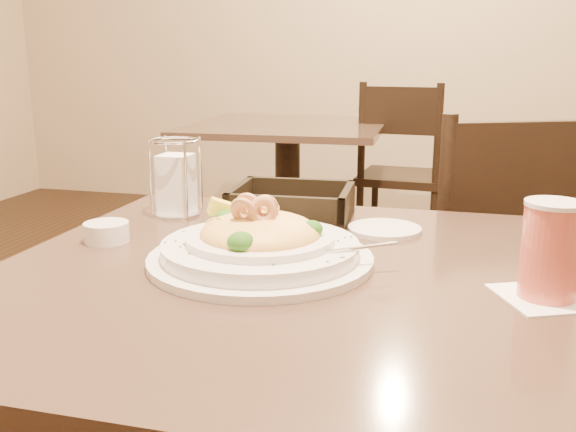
% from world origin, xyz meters
% --- Properties ---
extents(main_table, '(0.90, 0.90, 0.74)m').
position_xyz_m(main_table, '(0.00, 0.00, 0.50)').
color(main_table, black).
rests_on(main_table, ground).
extents(background_table, '(0.93, 0.93, 0.74)m').
position_xyz_m(background_table, '(-0.54, 2.05, 0.50)').
color(background_table, black).
rests_on(background_table, ground).
extents(dining_chair_near, '(0.55, 0.55, 0.93)m').
position_xyz_m(dining_chair_near, '(0.34, 0.76, 0.50)').
color(dining_chair_near, black).
rests_on(dining_chair_near, ground).
extents(dining_chair_far, '(0.45, 0.45, 0.93)m').
position_xyz_m(dining_chair_far, '(-0.01, 2.28, 0.50)').
color(dining_chair_far, black).
rests_on(dining_chair_far, ground).
extents(pasta_bowl, '(0.39, 0.36, 0.11)m').
position_xyz_m(pasta_bowl, '(-0.05, 0.02, 0.77)').
color(pasta_bowl, white).
rests_on(pasta_bowl, main_table).
extents(drink_glass, '(0.16, 0.16, 0.14)m').
position_xyz_m(drink_glass, '(0.37, -0.03, 0.80)').
color(drink_glass, white).
rests_on(drink_glass, main_table).
extents(bread_basket, '(0.24, 0.20, 0.06)m').
position_xyz_m(bread_basket, '(-0.07, 0.31, 0.76)').
color(bread_basket, black).
rests_on(bread_basket, main_table).
extents(napkin_caddy, '(0.10, 0.10, 0.16)m').
position_xyz_m(napkin_caddy, '(-0.31, 0.28, 0.80)').
color(napkin_caddy, silver).
rests_on(napkin_caddy, main_table).
extents(side_plate, '(0.14, 0.14, 0.01)m').
position_xyz_m(side_plate, '(0.12, 0.26, 0.74)').
color(side_plate, white).
rests_on(side_plate, main_table).
extents(butter_ramekin, '(0.09, 0.09, 0.03)m').
position_xyz_m(butter_ramekin, '(-0.34, 0.07, 0.75)').
color(butter_ramekin, white).
rests_on(butter_ramekin, main_table).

